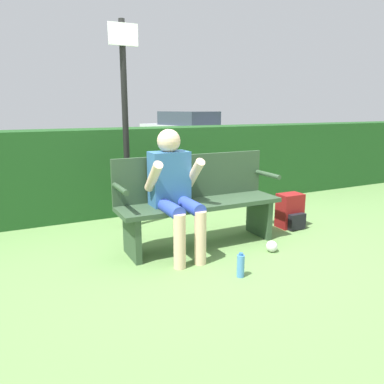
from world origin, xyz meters
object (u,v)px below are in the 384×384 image
Objects in this scene: backpack at (290,212)px; signpost at (125,117)px; park_bench at (198,200)px; parked_car at (188,128)px; water_bottle at (241,266)px; person_seated at (174,186)px.

signpost is (-1.74, 0.87, 1.12)m from backpack.
park_bench is at bearing -60.84° from signpost.
backpack is 0.17× the size of signpost.
signpost reaches higher than backpack.
signpost reaches higher than parked_car.
signpost is (-0.49, 0.87, 0.84)m from park_bench.
parked_car is (4.92, 11.22, 0.50)m from water_bottle.
backpack is (1.58, 0.13, -0.49)m from person_seated.
park_bench is at bearing 179.94° from backpack.
parked_car is at bearing 63.56° from person_seated.
backpack is 1.57m from water_bottle.
backpack is 2.24m from signpost.
backpack is 1.91× the size of water_bottle.
park_bench is at bearing 22.53° from person_seated.
person_seated is at bearing 110.91° from water_bottle.
parked_car is (3.63, 10.34, 0.40)m from backpack.
parked_car reaches higher than person_seated.
person_seated reaches higher than water_bottle.
person_seated reaches higher than backpack.
backpack is at bearing -26.60° from signpost.
person_seated is 0.99m from water_bottle.
backpack is at bearing 4.86° from person_seated.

